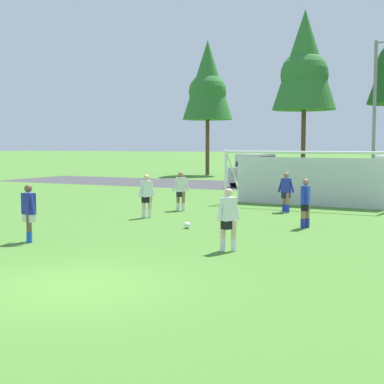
% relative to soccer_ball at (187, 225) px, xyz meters
% --- Properties ---
extents(ground_plane, '(400.00, 400.00, 0.00)m').
position_rel_soccer_ball_xyz_m(ground_plane, '(1.43, 7.26, -0.11)').
color(ground_plane, '#477A2D').
extents(parking_lot_strip, '(52.00, 8.40, 0.01)m').
position_rel_soccer_ball_xyz_m(parking_lot_strip, '(1.43, 19.41, -0.11)').
color(parking_lot_strip, '#3D3D3F').
rests_on(parking_lot_strip, ground).
extents(soccer_ball, '(0.22, 0.22, 0.22)m').
position_rel_soccer_ball_xyz_m(soccer_ball, '(0.00, 0.00, 0.00)').
color(soccer_ball, white).
rests_on(soccer_ball, ground).
extents(soccer_goal, '(7.50, 2.28, 2.57)m').
position_rel_soccer_ball_xyz_m(soccer_goal, '(1.76, 8.45, 1.18)').
color(soccer_goal, white).
rests_on(soccer_goal, ground).
extents(player_striker_near, '(0.27, 0.74, 1.64)m').
position_rel_soccer_ball_xyz_m(player_striker_near, '(3.46, 1.87, 0.71)').
color(player_striker_near, '#936B4C').
rests_on(player_striker_near, ground).
extents(player_midfield_center, '(0.46, 0.66, 1.64)m').
position_rel_soccer_ball_xyz_m(player_midfield_center, '(2.73, -3.01, 0.71)').
color(player_midfield_center, beige).
rests_on(player_midfield_center, ground).
extents(player_defender_far, '(0.42, 0.69, 1.64)m').
position_rel_soccer_ball_xyz_m(player_defender_far, '(-2.63, 1.79, 0.71)').
color(player_defender_far, beige).
rests_on(player_defender_far, ground).
extents(player_winger_left, '(0.73, 0.31, 1.64)m').
position_rel_soccer_ball_xyz_m(player_winger_left, '(1.59, 5.87, 0.71)').
color(player_winger_left, '#936B4C').
rests_on(player_winger_left, ground).
extents(player_winger_right, '(0.71, 0.34, 1.64)m').
position_rel_soccer_ball_xyz_m(player_winger_right, '(-2.85, -4.29, 0.71)').
color(player_winger_right, brown).
rests_on(player_winger_right, ground).
extents(player_trailing_back, '(0.68, 0.46, 1.64)m').
position_rel_soccer_ball_xyz_m(player_trailing_back, '(-2.56, 4.44, 0.71)').
color(player_trailing_back, '#936B4C').
rests_on(player_trailing_back, ground).
extents(parked_car_slot_far_left, '(2.26, 4.66, 2.16)m').
position_rel_soccer_ball_xyz_m(parked_car_slot_far_left, '(-4.67, 19.40, 1.00)').
color(parked_car_slot_far_left, '#B2B2BC').
rests_on(parked_car_slot_far_left, ground).
extents(parked_car_slot_left, '(2.20, 4.29, 1.72)m').
position_rel_soccer_ball_xyz_m(parked_car_slot_left, '(-1.62, 19.89, 0.77)').
color(parked_car_slot_left, '#194C2D').
rests_on(parked_car_slot_left, ground).
extents(parked_car_slot_center_left, '(2.08, 4.22, 1.72)m').
position_rel_soccer_ball_xyz_m(parked_car_slot_center_left, '(1.75, 20.37, 0.77)').
color(parked_car_slot_center_left, maroon).
rests_on(parked_car_slot_center_left, ground).
extents(tree_left_edge, '(4.60, 4.60, 12.26)m').
position_rel_soccer_ball_xyz_m(tree_left_edge, '(-13.28, 30.33, 8.32)').
color(tree_left_edge, brown).
rests_on(tree_left_edge, ground).
extents(tree_mid_left, '(4.99, 4.99, 13.30)m').
position_rel_soccer_ball_xyz_m(tree_mid_left, '(-3.48, 27.20, 9.04)').
color(tree_mid_left, brown).
rests_on(tree_mid_left, ground).
extents(street_lamp, '(2.00, 0.32, 8.31)m').
position_rel_soccer_ball_xyz_m(street_lamp, '(3.80, 15.10, 4.19)').
color(street_lamp, slate).
rests_on(street_lamp, ground).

